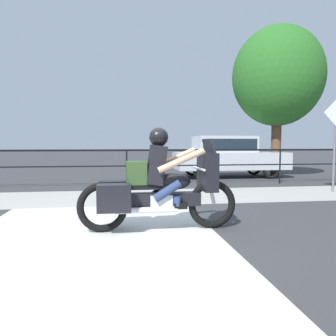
{
  "coord_description": "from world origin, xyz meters",
  "views": [
    {
      "loc": [
        -0.2,
        -4.74,
        1.33
      ],
      "look_at": [
        0.76,
        1.83,
        0.84
      ],
      "focal_mm": 35.0,
      "sensor_mm": 36.0,
      "label": 1
    }
  ],
  "objects_px": {
    "parked_car": "(228,154)",
    "tree_behind_sign": "(278,77)",
    "street_sign": "(335,134)",
    "motorcycle": "(157,186)"
  },
  "relations": [
    {
      "from": "parked_car",
      "to": "tree_behind_sign",
      "type": "xyz_separation_m",
      "value": [
        2.0,
        -0.04,
        3.05
      ]
    },
    {
      "from": "street_sign",
      "to": "motorcycle",
      "type": "bearing_deg",
      "value": -148.33
    },
    {
      "from": "parked_car",
      "to": "street_sign",
      "type": "height_order",
      "value": "street_sign"
    },
    {
      "from": "parked_car",
      "to": "street_sign",
      "type": "relative_size",
      "value": 1.72
    },
    {
      "from": "parked_car",
      "to": "tree_behind_sign",
      "type": "bearing_deg",
      "value": 1.95
    },
    {
      "from": "motorcycle",
      "to": "parked_car",
      "type": "bearing_deg",
      "value": 64.28
    },
    {
      "from": "street_sign",
      "to": "tree_behind_sign",
      "type": "height_order",
      "value": "tree_behind_sign"
    },
    {
      "from": "motorcycle",
      "to": "parked_car",
      "type": "distance_m",
      "value": 8.34
    },
    {
      "from": "motorcycle",
      "to": "tree_behind_sign",
      "type": "distance_m",
      "value": 9.91
    },
    {
      "from": "parked_car",
      "to": "street_sign",
      "type": "bearing_deg",
      "value": -66.58
    }
  ]
}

